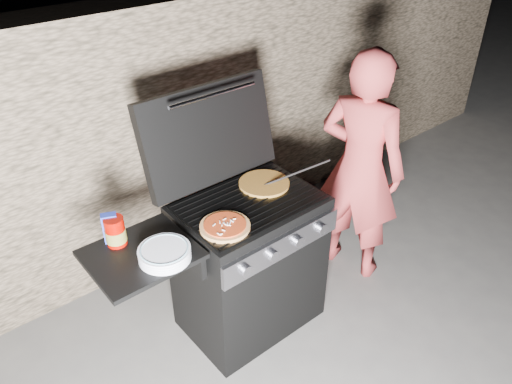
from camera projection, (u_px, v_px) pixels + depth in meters
ground at (250, 317)px, 3.24m from camera, size 50.00×50.00×0.00m
stone_wall at (153, 137)px, 3.43m from camera, size 8.00×0.35×1.80m
gas_grill at (216, 282)px, 2.86m from camera, size 1.34×0.79×0.91m
pizza_topped at (225, 226)px, 2.53m from camera, size 0.31×0.31×0.03m
pizza_plain at (264, 183)px, 2.89m from camera, size 0.32×0.32×0.02m
sauce_jar at (115, 231)px, 2.41m from camera, size 0.12×0.12×0.15m
blue_carton at (111, 228)px, 2.42m from camera, size 0.08×0.07×0.16m
plate_stack at (165, 254)px, 2.34m from camera, size 0.30×0.30×0.06m
person at (360, 168)px, 3.26m from camera, size 0.54×0.67×1.61m
tongs at (295, 173)px, 2.91m from camera, size 0.44×0.15×0.09m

